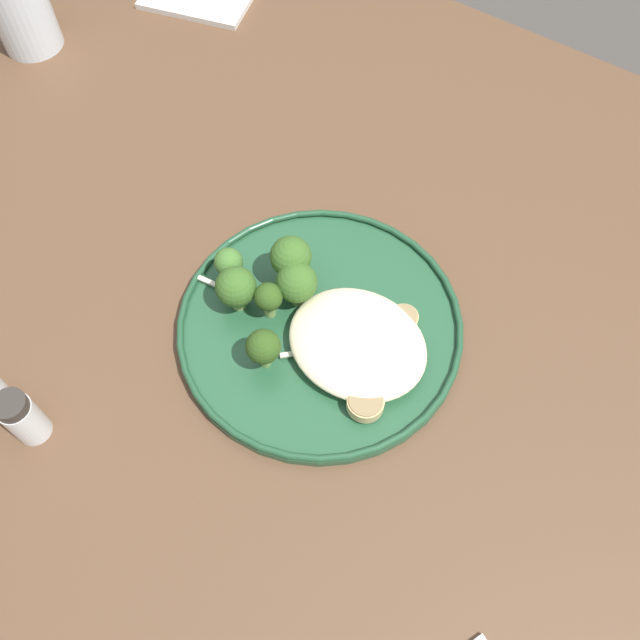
{
  "coord_description": "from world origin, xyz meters",
  "views": [
    {
      "loc": [
        0.22,
        -0.33,
        1.35
      ],
      "look_at": [
        0.03,
        -0.05,
        0.76
      ],
      "focal_mm": 38.29,
      "sensor_mm": 36.0,
      "label": 1
    }
  ],
  "objects_px": {
    "seared_scallop_right_edge": "(402,322)",
    "broccoli_floret_center_pile": "(263,347)",
    "pepper_shaker": "(22,417)",
    "dinner_plate": "(320,326)",
    "seared_scallop_half_hidden": "(373,363)",
    "broccoli_floret_left_leaning": "(229,263)",
    "water_glass": "(20,7)",
    "seared_scallop_large_seared": "(361,346)",
    "broccoli_floret_rear_charred": "(236,288)",
    "broccoli_floret_tall_stalk": "(268,298)",
    "broccoli_floret_beside_noodles": "(297,283)",
    "broccoli_floret_split_head": "(291,258)",
    "seared_scallop_on_noodles": "(365,403)"
  },
  "relations": [
    {
      "from": "water_glass",
      "to": "seared_scallop_on_noodles",
      "type": "bearing_deg",
      "value": -16.95
    },
    {
      "from": "seared_scallop_half_hidden",
      "to": "broccoli_floret_rear_charred",
      "type": "relative_size",
      "value": 0.48
    },
    {
      "from": "seared_scallop_half_hidden",
      "to": "water_glass",
      "type": "xyz_separation_m",
      "value": [
        -0.64,
        0.16,
        0.03
      ]
    },
    {
      "from": "seared_scallop_half_hidden",
      "to": "seared_scallop_large_seared",
      "type": "bearing_deg",
      "value": 154.88
    },
    {
      "from": "dinner_plate",
      "to": "seared_scallop_large_seared",
      "type": "bearing_deg",
      "value": -2.51
    },
    {
      "from": "broccoli_floret_split_head",
      "to": "broccoli_floret_center_pile",
      "type": "height_order",
      "value": "broccoli_floret_split_head"
    },
    {
      "from": "seared_scallop_right_edge",
      "to": "seared_scallop_half_hidden",
      "type": "relative_size",
      "value": 1.08
    },
    {
      "from": "broccoli_floret_split_head",
      "to": "water_glass",
      "type": "height_order",
      "value": "water_glass"
    },
    {
      "from": "seared_scallop_half_hidden",
      "to": "broccoli_floret_split_head",
      "type": "bearing_deg",
      "value": 162.15
    },
    {
      "from": "broccoli_floret_split_head",
      "to": "seared_scallop_large_seared",
      "type": "bearing_deg",
      "value": -16.33
    },
    {
      "from": "broccoli_floret_beside_noodles",
      "to": "broccoli_floret_rear_charred",
      "type": "relative_size",
      "value": 1.01
    },
    {
      "from": "seared_scallop_half_hidden",
      "to": "broccoli_floret_center_pile",
      "type": "distance_m",
      "value": 0.11
    },
    {
      "from": "broccoli_floret_tall_stalk",
      "to": "water_glass",
      "type": "height_order",
      "value": "water_glass"
    },
    {
      "from": "seared_scallop_on_noodles",
      "to": "broccoli_floret_beside_noodles",
      "type": "relative_size",
      "value": 0.64
    },
    {
      "from": "water_glass",
      "to": "broccoli_floret_rear_charred",
      "type": "bearing_deg",
      "value": -19.92
    },
    {
      "from": "broccoli_floret_beside_noodles",
      "to": "broccoli_floret_split_head",
      "type": "bearing_deg",
      "value": 137.87
    },
    {
      "from": "broccoli_floret_left_leaning",
      "to": "pepper_shaker",
      "type": "relative_size",
      "value": 0.71
    },
    {
      "from": "broccoli_floret_beside_noodles",
      "to": "water_glass",
      "type": "xyz_separation_m",
      "value": [
        -0.53,
        0.14,
        0.01
      ]
    },
    {
      "from": "seared_scallop_on_noodles",
      "to": "water_glass",
      "type": "height_order",
      "value": "water_glass"
    },
    {
      "from": "seared_scallop_half_hidden",
      "to": "broccoli_floret_rear_charred",
      "type": "xyz_separation_m",
      "value": [
        -0.15,
        -0.02,
        0.02
      ]
    },
    {
      "from": "seared_scallop_half_hidden",
      "to": "water_glass",
      "type": "height_order",
      "value": "water_glass"
    },
    {
      "from": "broccoli_floret_tall_stalk",
      "to": "seared_scallop_right_edge",
      "type": "bearing_deg",
      "value": 27.34
    },
    {
      "from": "pepper_shaker",
      "to": "broccoli_floret_tall_stalk",
      "type": "bearing_deg",
      "value": 63.46
    },
    {
      "from": "seared_scallop_large_seared",
      "to": "broccoli_floret_beside_noodles",
      "type": "distance_m",
      "value": 0.09
    },
    {
      "from": "seared_scallop_large_seared",
      "to": "broccoli_floret_center_pile",
      "type": "xyz_separation_m",
      "value": [
        -0.07,
        -0.06,
        0.02
      ]
    },
    {
      "from": "broccoli_floret_beside_noodles",
      "to": "broccoli_floret_left_leaning",
      "type": "bearing_deg",
      "value": -166.03
    },
    {
      "from": "dinner_plate",
      "to": "broccoli_floret_beside_noodles",
      "type": "bearing_deg",
      "value": 162.95
    },
    {
      "from": "seared_scallop_large_seared",
      "to": "pepper_shaker",
      "type": "bearing_deg",
      "value": -131.38
    },
    {
      "from": "broccoli_floret_split_head",
      "to": "pepper_shaker",
      "type": "distance_m",
      "value": 0.29
    },
    {
      "from": "seared_scallop_right_edge",
      "to": "seared_scallop_large_seared",
      "type": "height_order",
      "value": "same"
    },
    {
      "from": "broccoli_floret_tall_stalk",
      "to": "broccoli_floret_rear_charred",
      "type": "bearing_deg",
      "value": -163.36
    },
    {
      "from": "seared_scallop_right_edge",
      "to": "seared_scallop_large_seared",
      "type": "distance_m",
      "value": 0.05
    },
    {
      "from": "seared_scallop_large_seared",
      "to": "broccoli_floret_left_leaning",
      "type": "relative_size",
      "value": 0.65
    },
    {
      "from": "water_glass",
      "to": "broccoli_floret_split_head",
      "type": "bearing_deg",
      "value": -13.17
    },
    {
      "from": "broccoli_floret_left_leaning",
      "to": "broccoli_floret_split_head",
      "type": "height_order",
      "value": "broccoli_floret_split_head"
    },
    {
      "from": "seared_scallop_large_seared",
      "to": "broccoli_floret_rear_charred",
      "type": "bearing_deg",
      "value": -169.22
    },
    {
      "from": "seared_scallop_half_hidden",
      "to": "broccoli_floret_center_pile",
      "type": "height_order",
      "value": "broccoli_floret_center_pile"
    },
    {
      "from": "broccoli_floret_center_pile",
      "to": "seared_scallop_on_noodles",
      "type": "bearing_deg",
      "value": 8.13
    },
    {
      "from": "broccoli_floret_rear_charred",
      "to": "broccoli_floret_center_pile",
      "type": "height_order",
      "value": "broccoli_floret_rear_charred"
    },
    {
      "from": "broccoli_floret_left_leaning",
      "to": "water_glass",
      "type": "height_order",
      "value": "water_glass"
    },
    {
      "from": "seared_scallop_right_edge",
      "to": "broccoli_floret_center_pile",
      "type": "relative_size",
      "value": 0.55
    },
    {
      "from": "seared_scallop_right_edge",
      "to": "water_glass",
      "type": "relative_size",
      "value": 0.23
    },
    {
      "from": "seared_scallop_half_hidden",
      "to": "seared_scallop_large_seared",
      "type": "relative_size",
      "value": 0.86
    },
    {
      "from": "broccoli_floret_beside_noodles",
      "to": "broccoli_floret_split_head",
      "type": "height_order",
      "value": "broccoli_floret_split_head"
    },
    {
      "from": "broccoli_floret_center_pile",
      "to": "pepper_shaker",
      "type": "distance_m",
      "value": 0.23
    },
    {
      "from": "seared_scallop_half_hidden",
      "to": "seared_scallop_large_seared",
      "type": "height_order",
      "value": "seared_scallop_half_hidden"
    },
    {
      "from": "broccoli_floret_rear_charred",
      "to": "broccoli_floret_center_pile",
      "type": "distance_m",
      "value": 0.07
    },
    {
      "from": "seared_scallop_large_seared",
      "to": "broccoli_floret_beside_noodles",
      "type": "relative_size",
      "value": 0.56
    },
    {
      "from": "dinner_plate",
      "to": "seared_scallop_half_hidden",
      "type": "height_order",
      "value": "seared_scallop_half_hidden"
    },
    {
      "from": "dinner_plate",
      "to": "broccoli_floret_rear_charred",
      "type": "bearing_deg",
      "value": -161.65
    }
  ]
}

